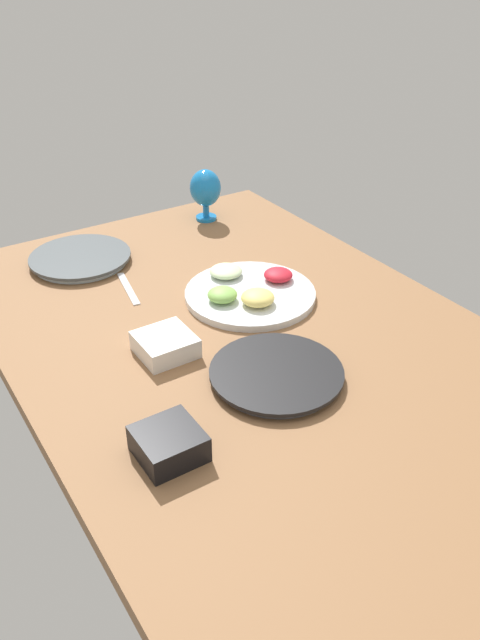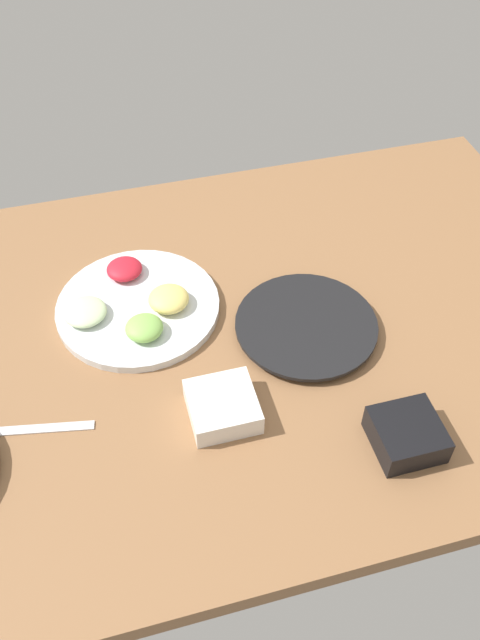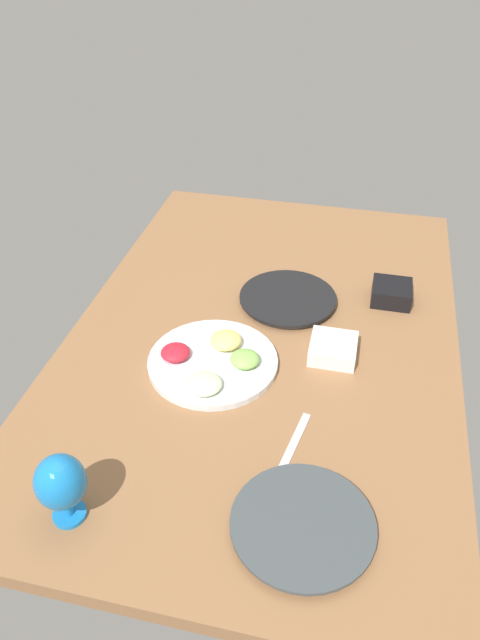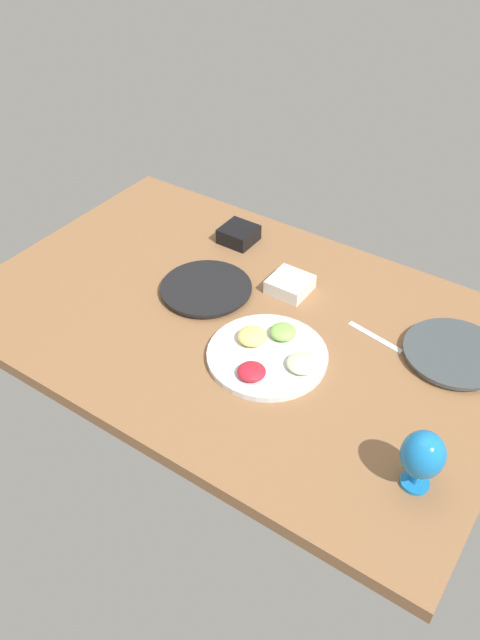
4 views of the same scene
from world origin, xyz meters
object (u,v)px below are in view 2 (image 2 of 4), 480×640
object	(u,v)px
dinner_plate_right	(306,326)
square_bowl_white	(223,406)
square_bowl_black	(407,434)
fruit_platter	(137,306)

from	to	relation	value
dinner_plate_right	square_bowl_white	world-z (taller)	square_bowl_white
square_bowl_white	square_bowl_black	size ratio (longest dim) A/B	1.06
fruit_platter	square_bowl_white	bearing A→B (deg)	-69.89
fruit_platter	square_bowl_black	size ratio (longest dim) A/B	2.96
square_bowl_white	square_bowl_black	xyz separation A→B (cm)	(28.80, -14.07, 0.42)
dinner_plate_right	fruit_platter	size ratio (longest dim) A/B	0.85
dinner_plate_right	square_bowl_white	size ratio (longest dim) A/B	2.38
fruit_platter	dinner_plate_right	bearing A→B (deg)	-23.98
fruit_platter	square_bowl_black	bearing A→B (deg)	-47.66
dinner_plate_right	square_bowl_white	distance (cm)	25.92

